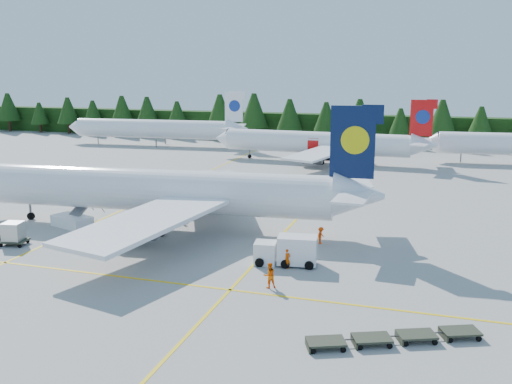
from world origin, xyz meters
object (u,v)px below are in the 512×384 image
(airstairs, at_px, (75,218))
(service_truck, at_px, (286,250))
(airliner_red, at_px, (312,143))
(airliner_navy, at_px, (145,190))

(airstairs, xyz_separation_m, service_truck, (23.75, -4.98, 0.39))
(airliner_red, height_order, service_truck, airliner_red)
(airliner_navy, relative_size, airstairs, 6.76)
(airliner_navy, distance_m, service_truck, 18.13)
(airstairs, height_order, service_truck, airstairs)
(airliner_navy, height_order, airstairs, airliner_navy)
(airstairs, distance_m, service_truck, 24.27)
(airliner_navy, bearing_deg, service_truck, -27.90)
(airliner_navy, bearing_deg, airstairs, -170.31)
(airliner_navy, xyz_separation_m, airliner_red, (7.57, 45.79, -0.49))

